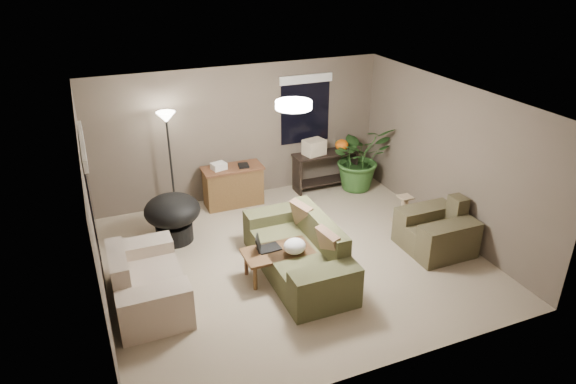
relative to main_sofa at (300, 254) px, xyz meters
name	(u,v)px	position (x,y,z in m)	size (l,w,h in m)	color
room_shell	(293,185)	(0.04, 0.37, 0.96)	(5.50, 5.50, 5.50)	tan
main_sofa	(300,254)	(0.00, 0.00, 0.00)	(0.95, 2.20, 0.85)	brown
throw_pillows	(316,230)	(0.26, 0.00, 0.36)	(0.33, 1.38, 0.47)	#8C7251
loveseat	(146,284)	(-2.20, 0.11, 0.00)	(0.90, 1.60, 0.85)	#BDB5A2
armchair	(436,232)	(2.25, -0.23, 0.00)	(0.95, 1.00, 0.85)	brown
coffee_table	(278,254)	(-0.34, 0.03, 0.06)	(1.00, 0.55, 0.42)	brown
laptop	(264,246)	(-0.50, 0.13, 0.19)	(0.41, 0.25, 0.24)	black
plastic_bag	(295,246)	(-0.14, -0.12, 0.24)	(0.32, 0.29, 0.23)	white
desk	(233,186)	(-0.25, 2.51, 0.08)	(1.10, 0.50, 0.75)	brown
desk_papers	(224,166)	(-0.41, 2.50, 0.51)	(0.70, 0.30, 0.12)	silver
console_table	(325,167)	(1.64, 2.52, 0.14)	(1.30, 0.40, 0.75)	black
pumpkin	(342,145)	(1.99, 2.52, 0.56)	(0.26, 0.26, 0.21)	orange
cardboard_box	(314,147)	(1.39, 2.52, 0.60)	(0.39, 0.29, 0.29)	beige
papasan_chair	(173,215)	(-1.53, 1.62, 0.17)	(1.09, 1.09, 0.80)	black
floor_lamp	(167,130)	(-1.34, 2.50, 1.30)	(0.32, 0.32, 1.91)	black
ceiling_fixture	(294,105)	(0.04, 0.37, 2.15)	(0.50, 0.50, 0.10)	white
houseplant	(359,164)	(2.26, 2.27, 0.22)	(1.18, 1.31, 1.02)	#2D5923
cat_scratching_post	(404,211)	(2.28, 0.70, -0.08)	(0.32, 0.32, 0.50)	tan
window_left	(86,172)	(-2.68, 0.67, 1.49)	(0.05, 1.56, 1.33)	black
window_back	(306,98)	(1.34, 2.85, 1.49)	(1.06, 0.05, 1.33)	black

